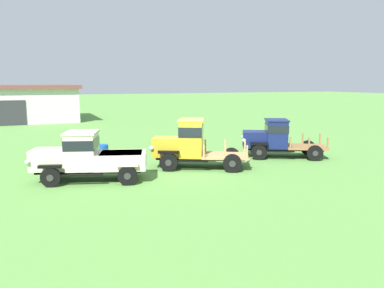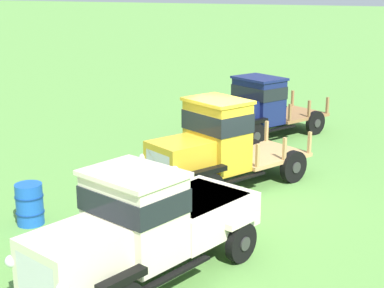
# 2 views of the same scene
# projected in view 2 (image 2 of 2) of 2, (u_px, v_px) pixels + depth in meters

# --- Properties ---
(ground_plane) EXTENTS (240.00, 240.00, 0.00)m
(ground_plane) POSITION_uv_depth(u_px,v_px,m) (228.00, 195.00, 14.64)
(ground_plane) COLOR #5B9342
(vintage_truck_foreground_near) EXTENTS (4.93, 3.04, 2.08)m
(vintage_truck_foreground_near) POSITION_uv_depth(u_px,v_px,m) (145.00, 224.00, 10.24)
(vintage_truck_foreground_near) COLOR black
(vintage_truck_foreground_near) RESTS_ON ground
(vintage_truck_second_in_line) EXTENTS (4.79, 3.52, 2.35)m
(vintage_truck_second_in_line) POSITION_uv_depth(u_px,v_px,m) (214.00, 145.00, 14.66)
(vintage_truck_second_in_line) COLOR black
(vintage_truck_second_in_line) RESTS_ON ground
(vintage_truck_midrow_center) EXTENTS (4.72, 3.56, 2.09)m
(vintage_truck_midrow_center) POSITION_uv_depth(u_px,v_px,m) (256.00, 107.00, 19.56)
(vintage_truck_midrow_center) COLOR black
(vintage_truck_midrow_center) RESTS_ON ground
(oil_drum_beside_row) EXTENTS (0.62, 0.62, 0.92)m
(oil_drum_beside_row) POSITION_uv_depth(u_px,v_px,m) (30.00, 204.00, 12.77)
(oil_drum_beside_row) COLOR #1951B2
(oil_drum_beside_row) RESTS_ON ground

